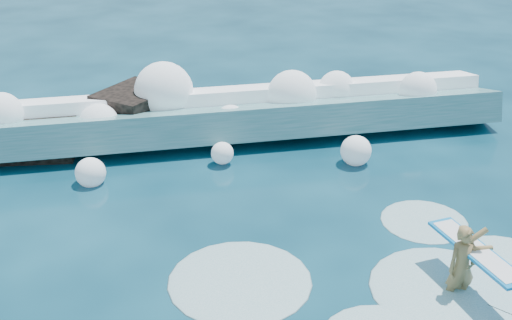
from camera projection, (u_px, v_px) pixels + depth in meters
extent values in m
plane|color=#072A39|center=(205.00, 258.00, 13.47)|extent=(200.00, 200.00, 0.00)
cube|color=teal|center=(192.00, 124.00, 18.94)|extent=(18.50, 2.82, 1.54)
cube|color=white|center=(189.00, 100.00, 19.45)|extent=(18.50, 1.30, 0.72)
cube|color=black|center=(41.00, 141.00, 17.99)|extent=(2.11, 1.73, 1.08)
cube|color=black|center=(136.00, 114.00, 19.47)|extent=(2.73, 2.77, 1.52)
imported|color=#987747|center=(462.00, 267.00, 12.17)|extent=(0.67, 0.47, 1.74)
cube|color=#0C7FCC|center=(476.00, 251.00, 12.14)|extent=(0.91, 2.44, 0.06)
cube|color=white|center=(476.00, 250.00, 12.13)|extent=(0.78, 2.23, 0.06)
cylinder|color=black|center=(503.00, 311.00, 11.20)|extent=(0.01, 0.91, 0.43)
sphere|color=white|center=(1.00, 114.00, 17.88)|extent=(1.23, 1.23, 1.23)
sphere|color=white|center=(99.00, 124.00, 18.20)|extent=(1.14, 1.14, 1.14)
sphere|color=white|center=(164.00, 91.00, 19.16)|extent=(1.76, 1.76, 1.76)
sphere|color=white|center=(231.00, 121.00, 18.66)|extent=(0.95, 0.95, 0.95)
sphere|color=white|center=(292.00, 95.00, 19.45)|extent=(1.51, 1.51, 1.51)
sphere|color=white|center=(337.00, 89.00, 20.14)|extent=(1.14, 1.14, 1.14)
sphere|color=white|center=(418.00, 90.00, 19.53)|extent=(1.14, 1.14, 1.14)
sphere|color=white|center=(91.00, 173.00, 16.41)|extent=(0.79, 0.79, 0.79)
sphere|color=white|center=(222.00, 153.00, 17.40)|extent=(0.62, 0.62, 0.62)
sphere|color=white|center=(356.00, 151.00, 17.42)|extent=(0.85, 0.85, 0.85)
ellipsoid|color=silver|center=(445.00, 290.00, 12.48)|extent=(2.97, 2.97, 0.15)
ellipsoid|color=silver|center=(506.00, 263.00, 13.31)|extent=(2.10, 2.10, 0.11)
ellipsoid|color=silver|center=(240.00, 281.00, 12.73)|extent=(2.90, 2.90, 0.14)
ellipsoid|color=silver|center=(424.00, 221.00, 14.80)|extent=(2.01, 2.01, 0.10)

